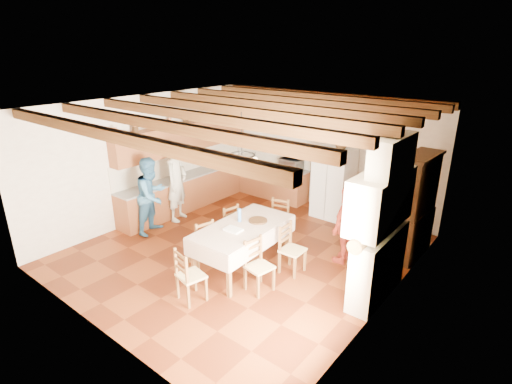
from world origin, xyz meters
TOP-DOWN VIEW (x-y plane):
  - floor at (0.00, 0.00)m, footprint 6.00×6.50m
  - ceiling at (0.00, 0.00)m, footprint 6.00×6.50m
  - wall_back at (0.00, 3.26)m, footprint 6.00×0.02m
  - wall_front at (0.00, -3.26)m, footprint 6.00×0.02m
  - wall_left at (-3.01, 0.00)m, footprint 0.02×6.50m
  - wall_right at (3.01, 0.00)m, footprint 0.02×6.50m
  - ceiling_beams at (0.00, 0.00)m, footprint 6.00×6.30m
  - lower_cabinets_left at (-2.70, 1.05)m, footprint 0.60×4.30m
  - lower_cabinets_back at (-1.55, 2.95)m, footprint 2.30×0.60m
  - countertop_left at (-2.70, 1.05)m, footprint 0.62×4.30m
  - countertop_back at (-1.55, 2.95)m, footprint 2.34×0.62m
  - backsplash_left at (-2.98, 1.05)m, footprint 0.03×4.30m
  - backsplash_back at (-1.55, 3.23)m, footprint 2.30×0.03m
  - upper_cabinets at (-2.83, 1.05)m, footprint 0.35×4.20m
  - fireplace at (2.72, 0.20)m, footprint 0.56×1.60m
  - wall_picture at (1.55, 3.23)m, footprint 0.34×0.03m
  - refrigerator at (0.55, 2.78)m, footprint 0.88×0.73m
  - hutch at (2.75, 2.00)m, footprint 0.56×1.20m
  - dining_table at (0.43, -0.51)m, footprint 1.11×2.07m
  - chandelier at (0.43, -0.51)m, footprint 0.47×0.47m
  - chair_left_near at (-0.31, -0.91)m, footprint 0.48×0.49m
  - chair_left_far at (-0.45, -0.03)m, footprint 0.45×0.47m
  - chair_right_near at (1.15, -0.91)m, footprint 0.47×0.48m
  - chair_right_far at (1.26, -0.05)m, footprint 0.41×0.43m
  - chair_end_near at (0.43, -1.84)m, footprint 0.50×0.48m
  - chair_end_far at (0.30, 0.78)m, footprint 0.50×0.48m
  - person_man at (-2.31, 0.24)m, footprint 0.69×0.82m
  - person_woman_blue at (-2.21, -0.57)m, footprint 0.87×1.00m
  - person_woman_red at (1.85, 0.93)m, footprint 0.45×0.96m
  - microwave at (-0.82, 2.95)m, footprint 0.61×0.44m
  - fridge_vase at (0.68, 2.78)m, footprint 0.36×0.36m

SIDE VIEW (x-z plane):
  - floor at x=0.00m, z-range -0.02..0.00m
  - lower_cabinets_left at x=-2.70m, z-range 0.00..0.86m
  - lower_cabinets_back at x=-1.55m, z-range 0.00..0.86m
  - chair_left_near at x=-0.31m, z-range 0.00..0.96m
  - chair_left_far at x=-0.45m, z-range 0.00..0.96m
  - chair_right_near at x=1.15m, z-range 0.00..0.96m
  - chair_right_far at x=1.26m, z-range 0.00..0.96m
  - chair_end_near at x=0.43m, z-range 0.00..0.96m
  - chair_end_far at x=0.30m, z-range 0.00..0.96m
  - dining_table at x=0.43m, z-range 0.36..1.25m
  - person_woman_red at x=1.85m, z-range 0.00..1.61m
  - refrigerator at x=0.55m, z-range 0.00..1.75m
  - countertop_left at x=-2.70m, z-range 0.86..0.90m
  - countertop_back at x=-1.55m, z-range 0.86..0.90m
  - person_woman_blue at x=-2.21m, z-range 0.00..1.76m
  - person_man at x=-2.31m, z-range 0.00..1.93m
  - microwave at x=-0.82m, z-range 0.90..1.22m
  - hutch at x=2.75m, z-range 0.00..2.13m
  - backsplash_left at x=-2.98m, z-range 0.90..1.50m
  - backsplash_back at x=-1.55m, z-range 0.90..1.50m
  - fireplace at x=2.72m, z-range 0.00..2.80m
  - wall_back at x=0.00m, z-range 0.00..3.00m
  - wall_front at x=0.00m, z-range 0.00..3.00m
  - wall_left at x=-3.01m, z-range 0.00..3.00m
  - wall_right at x=3.01m, z-range 0.00..3.00m
  - upper_cabinets at x=-2.83m, z-range 1.50..2.20m
  - wall_picture at x=1.55m, z-range 1.64..2.06m
  - fridge_vase at x=0.68m, z-range 1.75..2.05m
  - chandelier at x=0.43m, z-range 2.23..2.27m
  - ceiling_beams at x=0.00m, z-range 2.83..2.99m
  - ceiling at x=0.00m, z-range 3.00..3.02m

